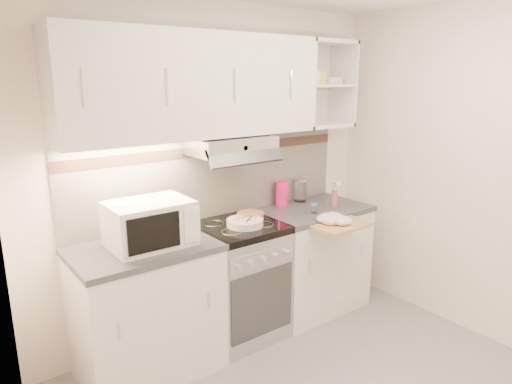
% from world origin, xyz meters
% --- Properties ---
extents(room_shell, '(3.04, 2.84, 2.52)m').
position_xyz_m(room_shell, '(0.00, 0.37, 1.63)').
color(room_shell, white).
rests_on(room_shell, ground).
extents(base_cabinet_left, '(0.90, 0.60, 0.86)m').
position_xyz_m(base_cabinet_left, '(-0.75, 1.10, 0.43)').
color(base_cabinet_left, white).
rests_on(base_cabinet_left, ground).
extents(worktop_left, '(0.92, 0.62, 0.04)m').
position_xyz_m(worktop_left, '(-0.75, 1.10, 0.88)').
color(worktop_left, '#47474C').
rests_on(worktop_left, base_cabinet_left).
extents(base_cabinet_right, '(0.90, 0.60, 0.86)m').
position_xyz_m(base_cabinet_right, '(0.75, 1.10, 0.43)').
color(base_cabinet_right, white).
rests_on(base_cabinet_right, ground).
extents(worktop_right, '(0.92, 0.62, 0.04)m').
position_xyz_m(worktop_right, '(0.75, 1.10, 0.88)').
color(worktop_right, '#47474C').
rests_on(worktop_right, base_cabinet_right).
extents(electric_range, '(0.60, 0.60, 0.90)m').
position_xyz_m(electric_range, '(0.00, 1.10, 0.45)').
color(electric_range, '#B7B7BC').
rests_on(electric_range, ground).
extents(microwave, '(0.52, 0.39, 0.29)m').
position_xyz_m(microwave, '(-0.70, 1.09, 1.05)').
color(microwave, silver).
rests_on(microwave, worktop_left).
extents(watering_can, '(0.28, 0.14, 0.24)m').
position_xyz_m(watering_can, '(-0.75, 0.99, 0.98)').
color(watering_can, white).
rests_on(watering_can, worktop_left).
extents(plate_stack, '(0.27, 0.27, 0.06)m').
position_xyz_m(plate_stack, '(0.02, 1.04, 0.93)').
color(plate_stack, silver).
rests_on(plate_stack, electric_range).
extents(bread_loaf, '(0.20, 0.20, 0.05)m').
position_xyz_m(bread_loaf, '(0.15, 1.15, 0.93)').
color(bread_loaf, '#A76A4D').
rests_on(bread_loaf, electric_range).
extents(pink_pitcher, '(0.11, 0.10, 0.21)m').
position_xyz_m(pink_pitcher, '(0.59, 1.30, 1.00)').
color(pink_pitcher, '#DE156A').
rests_on(pink_pitcher, worktop_right).
extents(glass_jar, '(0.11, 0.11, 0.20)m').
position_xyz_m(glass_jar, '(0.80, 1.30, 1.00)').
color(glass_jar, white).
rests_on(glass_jar, worktop_right).
extents(spice_jar, '(0.05, 0.05, 0.08)m').
position_xyz_m(spice_jar, '(0.66, 0.98, 0.94)').
color(spice_jar, silver).
rests_on(spice_jar, worktop_right).
extents(spray_bottle, '(0.09, 0.09, 0.23)m').
position_xyz_m(spray_bottle, '(0.92, 1.02, 0.99)').
color(spray_bottle, pink).
rests_on(spray_bottle, worktop_right).
extents(cutting_board, '(0.46, 0.41, 0.02)m').
position_xyz_m(cutting_board, '(0.66, 0.75, 0.87)').
color(cutting_board, tan).
rests_on(cutting_board, base_cabinet_right).
extents(dish_towel, '(0.36, 0.33, 0.08)m').
position_xyz_m(dish_towel, '(0.61, 0.73, 0.92)').
color(dish_towel, white).
rests_on(dish_towel, cutting_board).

